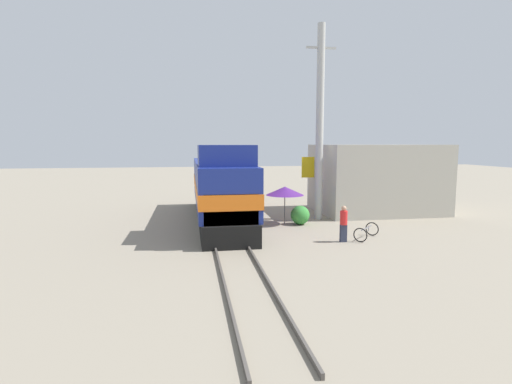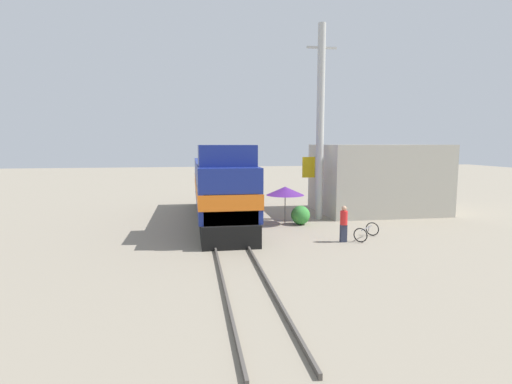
{
  "view_description": "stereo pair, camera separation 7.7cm",
  "coord_description": "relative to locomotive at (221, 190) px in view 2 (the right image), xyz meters",
  "views": [
    {
      "loc": [
        -1.75,
        -21.06,
        4.56
      ],
      "look_at": [
        1.2,
        -3.37,
        2.4
      ],
      "focal_mm": 28.0,
      "sensor_mm": 36.0,
      "label": 1
    },
    {
      "loc": [
        -1.68,
        -21.08,
        4.56
      ],
      "look_at": [
        1.2,
        -3.37,
        2.4
      ],
      "focal_mm": 28.0,
      "sensor_mm": 36.0,
      "label": 2
    }
  ],
  "objects": [
    {
      "name": "billboard_sign",
      "position": [
        7.04,
        3.35,
        0.85
      ],
      "size": [
        2.34,
        0.12,
        3.68
      ],
      "color": "#595959",
      "rests_on": "ground_plane"
    },
    {
      "name": "rail_near",
      "position": [
        -0.72,
        -2.1,
        -1.84
      ],
      "size": [
        0.08,
        28.29,
        0.15
      ],
      "primitive_type": "cube",
      "color": "#4C4742",
      "rests_on": "ground_plane"
    },
    {
      "name": "ground_plane",
      "position": [
        0.0,
        -2.1,
        -1.92
      ],
      "size": [
        120.0,
        120.0,
        0.0
      ],
      "primitive_type": "plane",
      "color": "gray"
    },
    {
      "name": "person_bystander",
      "position": [
        5.3,
        -5.79,
        -0.99
      ],
      "size": [
        0.34,
        0.34,
        1.71
      ],
      "color": "#2D3347",
      "rests_on": "ground_plane"
    },
    {
      "name": "shrub_cluster",
      "position": [
        4.41,
        -1.51,
        -1.38
      ],
      "size": [
        1.08,
        1.08,
        1.08
      ],
      "primitive_type": "sphere",
      "color": "#388C38",
      "rests_on": "ground_plane"
    },
    {
      "name": "vendor_umbrella",
      "position": [
        3.59,
        -1.15,
        -0.01
      ],
      "size": [
        2.17,
        2.17,
        2.15
      ],
      "color": "#4C4C4C",
      "rests_on": "ground_plane"
    },
    {
      "name": "locomotive",
      "position": [
        0.0,
        0.0,
        0.0
      ],
      "size": [
        2.87,
        13.75,
        4.52
      ],
      "color": "black",
      "rests_on": "ground_plane"
    },
    {
      "name": "rail_far",
      "position": [
        0.72,
        -2.1,
        -1.84
      ],
      "size": [
        0.08,
        28.29,
        0.15
      ],
      "primitive_type": "cube",
      "color": "#4C4742",
      "rests_on": "ground_plane"
    },
    {
      "name": "utility_pole",
      "position": [
        5.97,
        -0.03,
        3.89
      ],
      "size": [
        1.8,
        0.46,
        11.53
      ],
      "color": "#B2B2AD",
      "rests_on": "ground_plane"
    },
    {
      "name": "bicycle",
      "position": [
        6.64,
        -5.38,
        -1.57
      ],
      "size": [
        1.67,
        1.69,
        0.68
      ],
      "rotation": [
        0.0,
        0.0,
        2.37
      ],
      "color": "black",
      "rests_on": "ground_plane"
    },
    {
      "name": "building_block_distant",
      "position": [
        10.65,
        1.92,
        0.34
      ],
      "size": [
        7.82,
        5.8,
        4.52
      ],
      "primitive_type": "cube",
      "color": "#B7B2A3",
      "rests_on": "ground_plane"
    }
  ]
}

